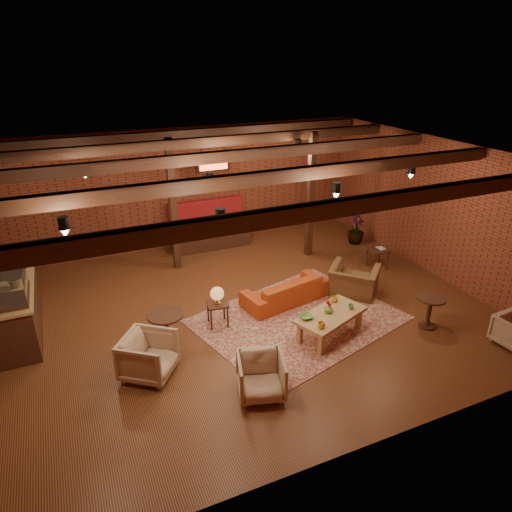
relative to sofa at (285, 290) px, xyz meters
name	(u,v)px	position (x,y,z in m)	size (l,w,h in m)	color
floor	(238,312)	(-1.09, 0.00, -0.28)	(10.00, 10.00, 0.00)	#3D1D0F
ceiling	(235,159)	(-1.09, 0.00, 2.92)	(10.00, 8.00, 0.02)	black
wall_back	(182,189)	(-1.09, 4.00, 1.32)	(10.00, 0.02, 3.20)	brown
wall_front	(358,357)	(-1.09, -4.00, 1.32)	(10.00, 0.02, 3.20)	brown
wall_right	(435,208)	(3.91, 0.00, 1.32)	(0.02, 8.00, 3.20)	brown
ceiling_beams	(235,165)	(-1.09, 0.00, 2.80)	(9.80, 6.40, 0.22)	black
ceiling_pipe	(208,160)	(-1.09, 1.60, 2.57)	(0.12, 0.12, 9.60)	black
post_left	(173,206)	(-1.69, 2.60, 1.32)	(0.16, 0.16, 3.20)	black
post_right	(311,196)	(1.71, 2.00, 1.32)	(0.16, 0.16, 3.20)	black
service_counter	(14,295)	(-5.19, 1.00, 0.52)	(0.80, 2.50, 1.60)	black
plant_counter	(15,270)	(-5.09, 1.20, 0.94)	(0.35, 0.39, 0.30)	#337F33
banquette	(210,229)	(-0.49, 3.55, 0.22)	(2.10, 0.70, 1.00)	maroon
service_sign	(213,166)	(-0.49, 3.10, 2.07)	(0.86, 0.06, 0.30)	red
ceiling_spotlights	(236,177)	(-1.09, 0.00, 2.58)	(6.40, 4.40, 0.28)	black
rug	(298,319)	(-0.09, -0.77, -0.27)	(3.80, 2.91, 0.01)	maroon
sofa	(285,290)	(0.00, 0.00, 0.00)	(1.91, 0.75, 0.56)	#A53C16
coffee_table	(330,316)	(0.17, -1.50, 0.15)	(1.57, 1.15, 0.74)	#9D7E49
side_table_lamp	(217,297)	(-1.64, -0.30, 0.36)	(0.45, 0.45, 0.84)	black
round_table_left	(166,324)	(-2.72, -0.59, 0.18)	(0.66, 0.66, 0.69)	black
armchair_a	(148,354)	(-3.18, -1.27, 0.13)	(0.80, 0.74, 0.82)	beige
armchair_b	(261,374)	(-1.67, -2.44, 0.09)	(0.72, 0.67, 0.74)	beige
armchair_right	(354,276)	(1.54, -0.31, 0.16)	(1.02, 0.66, 0.89)	brown
side_table_book	(378,251)	(2.85, 0.57, 0.19)	(0.49, 0.49, 0.53)	black
round_table_right	(430,307)	(2.12, -2.00, 0.16)	(0.56, 0.56, 0.66)	black
plant_tall	(359,202)	(3.31, 2.14, 0.94)	(1.36, 1.36, 2.43)	#4C7F4C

